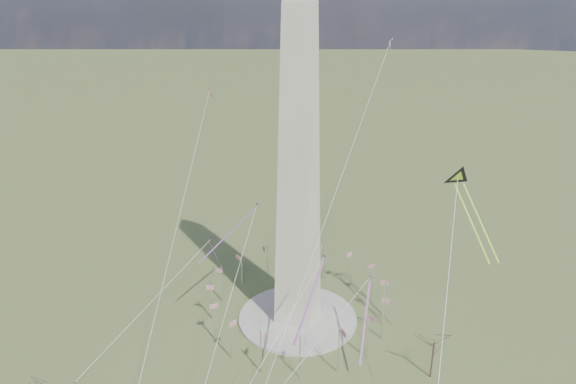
% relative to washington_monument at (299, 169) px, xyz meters
% --- Properties ---
extents(ground, '(2000.00, 2000.00, 0.00)m').
position_rel_washington_monument_xyz_m(ground, '(0.00, 0.00, -47.95)').
color(ground, '#4F5329').
rests_on(ground, ground).
extents(plaza, '(36.00, 36.00, 0.80)m').
position_rel_washington_monument_xyz_m(plaza, '(0.00, 0.00, -47.55)').
color(plaza, '#B0ADA1').
rests_on(plaza, ground).
extents(washington_monument, '(15.56, 15.56, 100.00)m').
position_rel_washington_monument_xyz_m(washington_monument, '(0.00, 0.00, 0.00)').
color(washington_monument, beige).
rests_on(washington_monument, plaza).
extents(flagpole_ring, '(54.40, 54.40, 13.00)m').
position_rel_washington_monument_xyz_m(flagpole_ring, '(-0.00, -0.00, -40.68)').
color(flagpole_ring, white).
rests_on(flagpole_ring, ground).
extents(tree_near, '(9.15, 9.15, 16.02)m').
position_rel_washington_monument_xyz_m(tree_near, '(41.05, -10.92, -36.53)').
color(tree_near, '#47372B').
rests_on(tree_near, ground).
extents(kite_delta_black, '(16.50, 20.59, 17.90)m').
position_rel_washington_monument_xyz_m(kite_delta_black, '(41.54, 4.84, 0.42)').
color(kite_delta_black, black).
rests_on(kite_delta_black, ground).
extents(kite_diamond_purple, '(2.26, 3.51, 10.76)m').
position_rel_washington_monument_xyz_m(kite_diamond_purple, '(-31.51, 4.78, -29.49)').
color(kite_diamond_purple, '#3B1666').
rests_on(kite_diamond_purple, ground).
extents(kite_streamer_left, '(1.92, 20.49, 14.07)m').
position_rel_washington_monument_xyz_m(kite_streamer_left, '(12.20, -20.79, -22.42)').
color(kite_streamer_left, '#FF2B28').
rests_on(kite_streamer_left, ground).
extents(kite_streamer_mid, '(11.29, 17.69, 13.67)m').
position_rel_washington_monument_xyz_m(kite_streamer_mid, '(-16.13, -6.86, -16.66)').
color(kite_streamer_mid, '#FF2B28').
rests_on(kite_streamer_mid, ground).
extents(kite_streamer_right, '(4.57, 21.35, 14.71)m').
position_rel_washington_monument_xyz_m(kite_streamer_right, '(22.37, -6.11, -34.38)').
color(kite_streamer_right, '#FF2B28').
rests_on(kite_streamer_right, ground).
extents(kite_small_red, '(1.28, 1.93, 4.74)m').
position_rel_washington_monument_xyz_m(kite_small_red, '(-44.72, 30.53, 14.57)').
color(kite_small_red, red).
rests_on(kite_small_red, ground).
extents(kite_small_white, '(1.19, 2.01, 4.79)m').
position_rel_washington_monument_xyz_m(kite_small_white, '(13.49, 45.74, 30.69)').
color(kite_small_white, silver).
rests_on(kite_small_white, ground).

